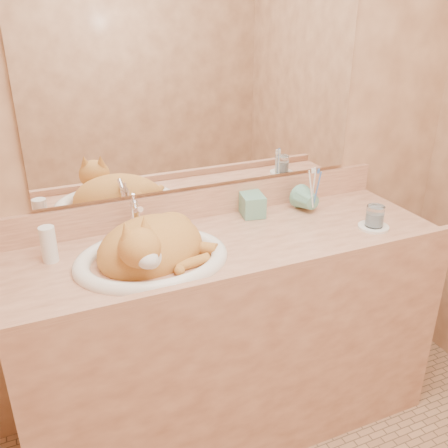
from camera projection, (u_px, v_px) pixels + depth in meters
name	position (u px, v px, depth m)	size (l,w,h in m)	color
wall_back	(202.00, 118.00, 1.88)	(2.40, 0.02, 2.50)	#946243
vanity_counter	(231.00, 337.00, 2.00)	(1.60, 0.55, 0.85)	#9D6046
mirror	(203.00, 80.00, 1.81)	(1.30, 0.02, 0.80)	white
sink_basin	(151.00, 240.00, 1.66)	(0.52, 0.43, 0.16)	white
faucet	(136.00, 218.00, 1.82)	(0.04, 0.11, 0.16)	white
cat	(151.00, 244.00, 1.67)	(0.39, 0.32, 0.21)	#B46D29
soap_dispenser	(257.00, 197.00, 1.96)	(0.09, 0.09, 0.20)	#68A68E
toothbrush_cup	(313.00, 204.00, 2.03)	(0.10, 0.10, 0.10)	#68A68E
toothbrushes	(315.00, 187.00, 2.00)	(0.03, 0.03, 0.20)	white
saucer	(373.00, 227.00, 1.93)	(0.12, 0.12, 0.01)	white
water_glass	(375.00, 216.00, 1.91)	(0.07, 0.07, 0.08)	silver
lotion_bottle	(49.00, 244.00, 1.67)	(0.05, 0.05, 0.13)	white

